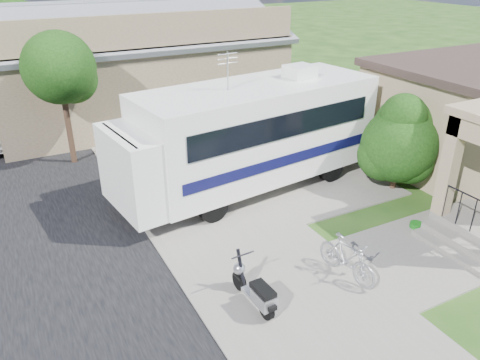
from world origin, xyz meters
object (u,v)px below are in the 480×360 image
motorhome (249,133)px  scooter (255,290)px  bicycle (347,260)px  shrub (399,141)px  garden_hose (416,226)px

motorhome → scooter: bearing=-124.7°
scooter → bicycle: bearing=-5.0°
bicycle → scooter: bearing=169.7°
motorhome → shrub: motorhome is taller
motorhome → shrub: (4.05, -2.15, -0.26)m
motorhome → bicycle: (-0.31, -5.14, -1.34)m
bicycle → garden_hose: size_ratio=4.73×
shrub → garden_hose: 2.93m
shrub → bicycle: (-4.36, -2.99, -1.08)m
bicycle → garden_hose: 3.23m
scooter → bicycle: (2.31, -0.09, 0.04)m
motorhome → scooter: motorhome is taller
shrub → garden_hose: shrub is taller
shrub → bicycle: bearing=-145.6°
motorhome → shrub: size_ratio=2.80×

